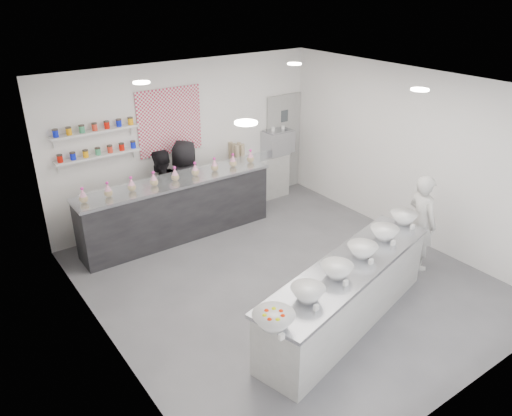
{
  "coord_description": "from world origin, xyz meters",
  "views": [
    {
      "loc": [
        -4.24,
        -5.13,
        4.36
      ],
      "look_at": [
        -0.27,
        0.4,
        1.17
      ],
      "focal_mm": 35.0,
      "sensor_mm": 36.0,
      "label": 1
    }
  ],
  "objects_px": {
    "espresso_machine": "(278,142)",
    "staff_right": "(186,184)",
    "espresso_ledge": "(260,178)",
    "woman_prep": "(421,222)",
    "prep_counter": "(347,294)",
    "back_bar": "(178,209)",
    "staff_left": "(162,193)"
  },
  "relations": [
    {
      "from": "back_bar",
      "to": "staff_left",
      "type": "relative_size",
      "value": 2.24
    },
    {
      "from": "back_bar",
      "to": "espresso_ledge",
      "type": "distance_m",
      "value": 2.29
    },
    {
      "from": "espresso_ledge",
      "to": "staff_right",
      "type": "height_order",
      "value": "staff_right"
    },
    {
      "from": "woman_prep",
      "to": "back_bar",
      "type": "bearing_deg",
      "value": 52.18
    },
    {
      "from": "back_bar",
      "to": "espresso_ledge",
      "type": "xyz_separation_m",
      "value": [
        2.22,
        0.53,
        -0.08
      ]
    },
    {
      "from": "espresso_machine",
      "to": "staff_left",
      "type": "height_order",
      "value": "staff_left"
    },
    {
      "from": "espresso_ledge",
      "to": "staff_right",
      "type": "bearing_deg",
      "value": -174.42
    },
    {
      "from": "espresso_machine",
      "to": "woman_prep",
      "type": "xyz_separation_m",
      "value": [
        0.02,
        -3.7,
        -0.39
      ]
    },
    {
      "from": "espresso_ledge",
      "to": "woman_prep",
      "type": "height_order",
      "value": "woman_prep"
    },
    {
      "from": "prep_counter",
      "to": "back_bar",
      "type": "distance_m",
      "value": 3.62
    },
    {
      "from": "staff_right",
      "to": "espresso_machine",
      "type": "bearing_deg",
      "value": 160.05
    },
    {
      "from": "staff_left",
      "to": "back_bar",
      "type": "bearing_deg",
      "value": 92.71
    },
    {
      "from": "back_bar",
      "to": "espresso_ledge",
      "type": "bearing_deg",
      "value": 13.55
    },
    {
      "from": "prep_counter",
      "to": "staff_right",
      "type": "distance_m",
      "value": 3.93
    },
    {
      "from": "prep_counter",
      "to": "back_bar",
      "type": "height_order",
      "value": "back_bar"
    },
    {
      "from": "back_bar",
      "to": "staff_left",
      "type": "height_order",
      "value": "staff_left"
    },
    {
      "from": "prep_counter",
      "to": "staff_left",
      "type": "xyz_separation_m",
      "value": [
        -0.82,
        3.89,
        0.34
      ]
    },
    {
      "from": "back_bar",
      "to": "staff_right",
      "type": "distance_m",
      "value": 0.59
    },
    {
      "from": "back_bar",
      "to": "espresso_machine",
      "type": "xyz_separation_m",
      "value": [
        2.68,
        0.53,
        0.63
      ]
    },
    {
      "from": "espresso_machine",
      "to": "staff_right",
      "type": "relative_size",
      "value": 0.36
    },
    {
      "from": "prep_counter",
      "to": "espresso_machine",
      "type": "relative_size",
      "value": 5.49
    },
    {
      "from": "espresso_machine",
      "to": "woman_prep",
      "type": "height_order",
      "value": "woman_prep"
    },
    {
      "from": "back_bar",
      "to": "woman_prep",
      "type": "xyz_separation_m",
      "value": [
        2.69,
        -3.16,
        0.24
      ]
    },
    {
      "from": "woman_prep",
      "to": "staff_right",
      "type": "relative_size",
      "value": 0.95
    },
    {
      "from": "woman_prep",
      "to": "staff_right",
      "type": "xyz_separation_m",
      "value": [
        -2.31,
        3.52,
        0.04
      ]
    },
    {
      "from": "back_bar",
      "to": "staff_left",
      "type": "xyz_separation_m",
      "value": [
        -0.13,
        0.34,
        0.24
      ]
    },
    {
      "from": "back_bar",
      "to": "staff_right",
      "type": "xyz_separation_m",
      "value": [
        0.38,
        0.35,
        0.28
      ]
    },
    {
      "from": "espresso_machine",
      "to": "espresso_ledge",
      "type": "bearing_deg",
      "value": 180.0
    },
    {
      "from": "espresso_machine",
      "to": "staff_right",
      "type": "height_order",
      "value": "staff_right"
    },
    {
      "from": "prep_counter",
      "to": "back_bar",
      "type": "xyz_separation_m",
      "value": [
        -0.69,
        3.55,
        0.1
      ]
    },
    {
      "from": "espresso_ledge",
      "to": "staff_left",
      "type": "distance_m",
      "value": 2.38
    },
    {
      "from": "espresso_ledge",
      "to": "staff_right",
      "type": "xyz_separation_m",
      "value": [
        -1.84,
        -0.18,
        0.36
      ]
    }
  ]
}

